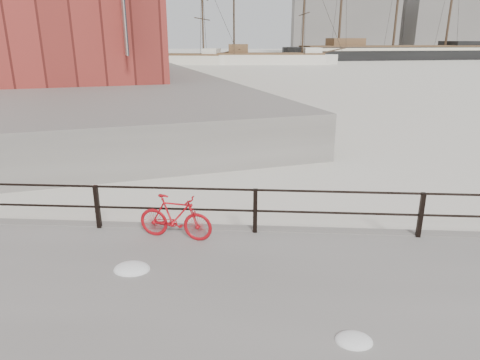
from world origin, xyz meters
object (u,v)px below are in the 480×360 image
(barque_black, at_px, (392,60))
(schooner_left, at_px, (176,64))
(bicycle, at_px, (175,217))
(workboat_near, at_px, (53,85))
(workboat_far, at_px, (86,76))
(schooner_mid, at_px, (268,64))

(barque_black, bearing_deg, schooner_left, -169.98)
(bicycle, height_order, workboat_near, workboat_near)
(schooner_left, relative_size, workboat_far, 1.97)
(barque_black, xyz_separation_m, workboat_near, (-48.31, -58.17, 0.00))
(bicycle, xyz_separation_m, schooner_left, (-15.26, 72.11, -0.84))
(schooner_mid, height_order, workboat_near, schooner_mid)
(barque_black, height_order, schooner_left, barque_black)
(barque_black, relative_size, workboat_far, 4.73)
(workboat_near, relative_size, workboat_far, 1.09)
(schooner_mid, distance_m, workboat_far, 35.62)
(barque_black, height_order, workboat_far, barque_black)
(schooner_left, bearing_deg, barque_black, 29.98)
(schooner_mid, bearing_deg, schooner_left, 177.66)
(workboat_near, xyz_separation_m, workboat_far, (-1.61, 11.70, 0.00))
(schooner_mid, relative_size, workboat_far, 2.31)
(workboat_far, bearing_deg, schooner_mid, 17.51)
(bicycle, xyz_separation_m, barque_black, (28.86, 91.87, -0.84))
(bicycle, distance_m, schooner_left, 73.71)
(bicycle, bearing_deg, workboat_near, 130.59)
(barque_black, distance_m, schooner_left, 48.34)
(workboat_far, bearing_deg, bicycle, -97.99)
(schooner_left, bearing_deg, workboat_near, -90.38)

